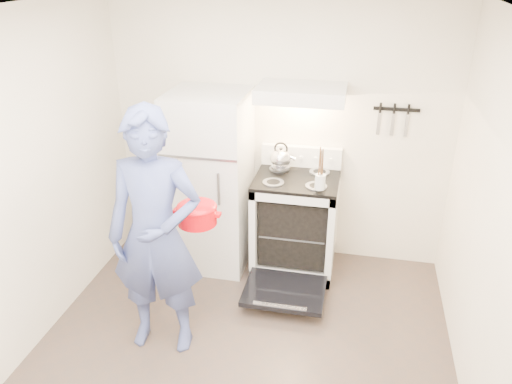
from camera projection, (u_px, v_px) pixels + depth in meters
floor at (234, 372)px, 3.68m from camera, size 3.60×3.60×0.00m
back_wall at (279, 133)px, 4.73m from camera, size 3.20×0.02×2.50m
refrigerator at (211, 181)px, 4.70m from camera, size 0.70×0.70×1.70m
stove_body at (295, 225)px, 4.74m from camera, size 0.76×0.65×0.92m
cooktop at (297, 179)px, 4.53m from camera, size 0.76×0.65×0.03m
backsplash at (301, 156)px, 4.73m from camera, size 0.76×0.07×0.20m
oven_door at (284, 291)px, 4.36m from camera, size 0.70×0.54×0.04m
oven_rack at (295, 227)px, 4.75m from camera, size 0.60×0.52×0.01m
range_hood at (301, 93)px, 4.26m from camera, size 0.76×0.50×0.12m
knife_strip at (397, 109)px, 4.39m from camera, size 0.40×0.02×0.03m
pizza_stone at (298, 228)px, 4.69m from camera, size 0.34×0.34×0.02m
tea_kettle at (281, 157)px, 4.60m from camera, size 0.23×0.19×0.29m
utensil_jar at (320, 182)px, 4.21m from camera, size 0.10×0.10×0.13m
person at (156, 236)px, 3.58m from camera, size 0.74×0.52×1.91m
dutch_oven at (197, 215)px, 3.82m from camera, size 0.37×0.30×0.24m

